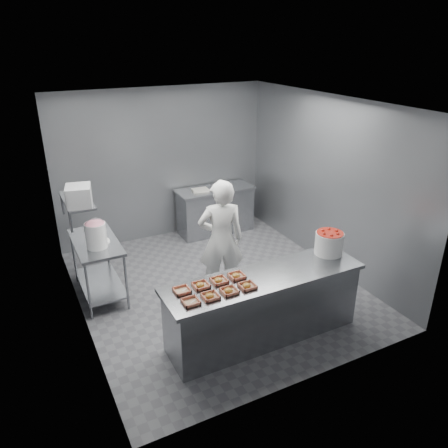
{
  "coord_description": "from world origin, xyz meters",
  "views": [
    {
      "loc": [
        -2.56,
        -5.26,
        3.63
      ],
      "look_at": [
        0.02,
        -0.2,
        1.15
      ],
      "focal_mm": 35.0,
      "sensor_mm": 36.0,
      "label": 1
    }
  ],
  "objects": [
    {
      "name": "wall_back",
      "position": [
        0.0,
        2.25,
        1.4
      ],
      "size": [
        4.0,
        0.04,
        2.8
      ],
      "primitive_type": "cube",
      "color": "slate",
      "rests_on": "ground"
    },
    {
      "name": "prep_table",
      "position": [
        -1.65,
        0.6,
        0.59
      ],
      "size": [
        0.6,
        1.2,
        0.9
      ],
      "color": "slate",
      "rests_on": "ground"
    },
    {
      "name": "tray_2",
      "position": [
        -0.57,
        -1.48,
        0.92
      ],
      "size": [
        0.19,
        0.18,
        0.06
      ],
      "color": "tan",
      "rests_on": "service_counter"
    },
    {
      "name": "floor",
      "position": [
        0.0,
        0.0,
        0.0
      ],
      "size": [
        4.5,
        4.5,
        0.0
      ],
      "primitive_type": "plane",
      "color": "#4C4C51",
      "rests_on": "ground"
    },
    {
      "name": "tray_3",
      "position": [
        -0.33,
        -1.48,
        0.92
      ],
      "size": [
        0.19,
        0.18,
        0.06
      ],
      "color": "tan",
      "rests_on": "service_counter"
    },
    {
      "name": "worker",
      "position": [
        -0.03,
        -0.2,
        0.91
      ],
      "size": [
        0.76,
        0.6,
        1.81
      ],
      "primitive_type": "imported",
      "rotation": [
        0.0,
        0.0,
        2.85
      ],
      "color": "white",
      "rests_on": "ground"
    },
    {
      "name": "ceiling",
      "position": [
        0.0,
        0.0,
        2.8
      ],
      "size": [
        4.5,
        4.5,
        0.0
      ],
      "primitive_type": "plane",
      "rotation": [
        3.14,
        0.0,
        0.0
      ],
      "color": "white",
      "rests_on": "wall_back"
    },
    {
      "name": "wall_shelf",
      "position": [
        -1.82,
        0.6,
        1.55
      ],
      "size": [
        0.35,
        0.9,
        0.03
      ],
      "primitive_type": "cube",
      "color": "slate",
      "rests_on": "wall_left"
    },
    {
      "name": "rag",
      "position": [
        -1.59,
        1.04,
        0.91
      ],
      "size": [
        0.17,
        0.15,
        0.02
      ],
      "primitive_type": "cube",
      "rotation": [
        0.0,
        0.0,
        0.22
      ],
      "color": "#CCB28C",
      "rests_on": "prep_table"
    },
    {
      "name": "tray_5",
      "position": [
        -0.81,
        -1.22,
        0.92
      ],
      "size": [
        0.19,
        0.18,
        0.06
      ],
      "color": "tan",
      "rests_on": "service_counter"
    },
    {
      "name": "tray_0",
      "position": [
        -1.04,
        -1.48,
        0.92
      ],
      "size": [
        0.19,
        0.18,
        0.04
      ],
      "color": "tan",
      "rests_on": "service_counter"
    },
    {
      "name": "strawberry_tub",
      "position": [
        1.08,
        -1.22,
        1.07
      ],
      "size": [
        0.38,
        0.38,
        0.31
      ],
      "color": "white",
      "rests_on": "service_counter"
    },
    {
      "name": "glaze_bucket",
      "position": [
        -1.66,
        0.38,
        1.09
      ],
      "size": [
        0.3,
        0.29,
        0.44
      ],
      "color": "white",
      "rests_on": "prep_table"
    },
    {
      "name": "tray_6",
      "position": [
        -0.57,
        -1.22,
        0.92
      ],
      "size": [
        0.19,
        0.18,
        0.06
      ],
      "color": "tan",
      "rests_on": "service_counter"
    },
    {
      "name": "wall_right",
      "position": [
        2.0,
        0.0,
        1.4
      ],
      "size": [
        0.04,
        4.5,
        2.8
      ],
      "primitive_type": "cube",
      "color": "slate",
      "rests_on": "ground"
    },
    {
      "name": "tray_7",
      "position": [
        -0.33,
        -1.22,
        0.92
      ],
      "size": [
        0.19,
        0.18,
        0.06
      ],
      "color": "tan",
      "rests_on": "service_counter"
    },
    {
      "name": "tray_1",
      "position": [
        -0.81,
        -1.48,
        0.92
      ],
      "size": [
        0.19,
        0.18,
        0.06
      ],
      "color": "tan",
      "rests_on": "service_counter"
    },
    {
      "name": "wall_left",
      "position": [
        -2.0,
        0.0,
        1.4
      ],
      "size": [
        0.04,
        4.5,
        2.8
      ],
      "primitive_type": "cube",
      "color": "slate",
      "rests_on": "ground"
    },
    {
      "name": "bucket_lid",
      "position": [
        -1.62,
        0.51,
        0.91
      ],
      "size": [
        0.38,
        0.38,
        0.02
      ],
      "primitive_type": "cylinder",
      "rotation": [
        0.0,
        0.0,
        -0.24
      ],
      "color": "white",
      "rests_on": "prep_table"
    },
    {
      "name": "service_counter",
      "position": [
        0.0,
        -1.35,
        0.45
      ],
      "size": [
        2.6,
        0.7,
        0.9
      ],
      "color": "slate",
      "rests_on": "ground"
    },
    {
      "name": "appliance",
      "position": [
        -1.82,
        0.34,
        1.7
      ],
      "size": [
        0.38,
        0.41,
        0.27
      ],
      "primitive_type": "cube",
      "rotation": [
        0.0,
        0.0,
        -0.21
      ],
      "color": "gray",
      "rests_on": "wall_shelf"
    },
    {
      "name": "tray_4",
      "position": [
        -1.04,
        -1.22,
        0.92
      ],
      "size": [
        0.19,
        0.18,
        0.04
      ],
      "color": "tan",
      "rests_on": "service_counter"
    },
    {
      "name": "paper_stack",
      "position": [
        0.59,
        1.9,
        0.92
      ],
      "size": [
        0.33,
        0.26,
        0.04
      ],
      "primitive_type": "cube",
      "rotation": [
        0.0,
        0.0,
        -0.15
      ],
      "color": "silver",
      "rests_on": "back_counter"
    },
    {
      "name": "back_counter",
      "position": [
        0.9,
        1.9,
        0.45
      ],
      "size": [
        1.5,
        0.6,
        0.9
      ],
      "color": "slate",
      "rests_on": "ground"
    }
  ]
}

